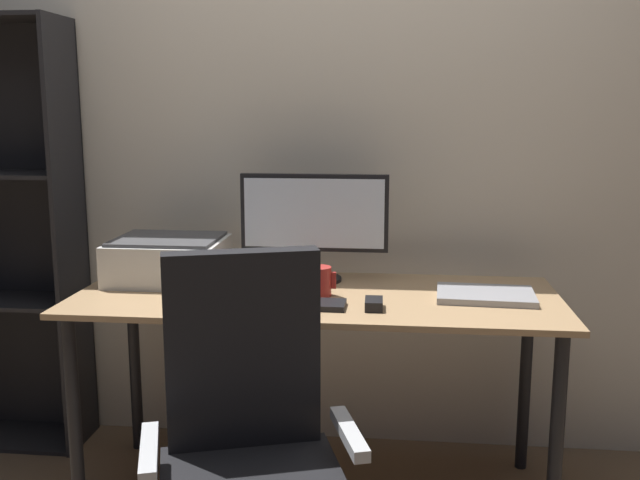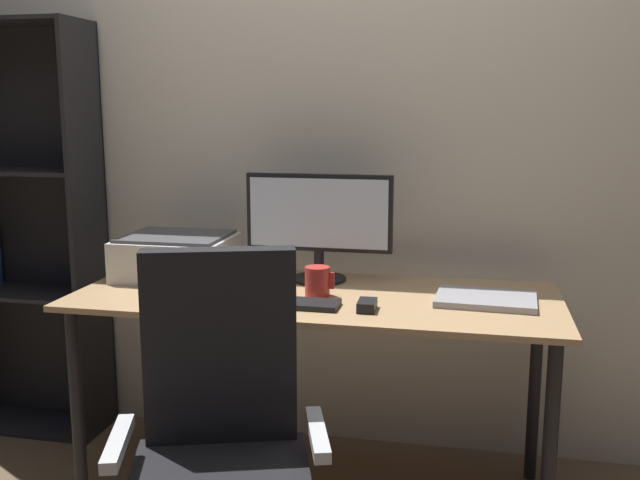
# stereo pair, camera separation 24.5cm
# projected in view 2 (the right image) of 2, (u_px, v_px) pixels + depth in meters

# --- Properties ---
(back_wall) EXTENTS (6.40, 0.10, 2.60)m
(back_wall) POSITION_uv_depth(u_px,v_px,m) (343.00, 125.00, 2.84)
(back_wall) COLOR beige
(back_wall) RESTS_ON ground
(desk) EXTENTS (1.65, 0.67, 0.74)m
(desk) POSITION_uv_depth(u_px,v_px,m) (315.00, 318.00, 2.47)
(desk) COLOR tan
(desk) RESTS_ON ground
(monitor) EXTENTS (0.54, 0.20, 0.39)m
(monitor) POSITION_uv_depth(u_px,v_px,m) (319.00, 220.00, 2.61)
(monitor) COLOR black
(monitor) RESTS_ON desk
(keyboard) EXTENTS (0.29, 0.11, 0.02)m
(keyboard) POSITION_uv_depth(u_px,v_px,m) (294.00, 303.00, 2.30)
(keyboard) COLOR black
(keyboard) RESTS_ON desk
(mouse) EXTENTS (0.06, 0.10, 0.03)m
(mouse) POSITION_uv_depth(u_px,v_px,m) (367.00, 305.00, 2.26)
(mouse) COLOR black
(mouse) RESTS_ON desk
(coffee_mug) EXTENTS (0.10, 0.08, 0.10)m
(coffee_mug) POSITION_uv_depth(u_px,v_px,m) (318.00, 281.00, 2.42)
(coffee_mug) COLOR #B72D28
(coffee_mug) RESTS_ON desk
(laptop) EXTENTS (0.33, 0.25, 0.02)m
(laptop) POSITION_uv_depth(u_px,v_px,m) (486.00, 299.00, 2.35)
(laptop) COLOR #99999E
(laptop) RESTS_ON desk
(printer) EXTENTS (0.40, 0.34, 0.16)m
(printer) POSITION_uv_depth(u_px,v_px,m) (177.00, 256.00, 2.69)
(printer) COLOR silver
(printer) RESTS_ON desk
(paper_sheet) EXTENTS (0.24, 0.32, 0.00)m
(paper_sheet) POSITION_uv_depth(u_px,v_px,m) (234.00, 303.00, 2.34)
(paper_sheet) COLOR white
(paper_sheet) RESTS_ON desk
(office_chair) EXTENTS (0.57, 0.57, 1.01)m
(office_chair) POSITION_uv_depth(u_px,v_px,m) (221.00, 473.00, 1.82)
(office_chair) COLOR #B7BABC
(office_chair) RESTS_ON ground
(bookshelf) EXTENTS (0.62, 0.28, 1.71)m
(bookshelf) POSITION_uv_depth(u_px,v_px,m) (26.00, 233.00, 3.03)
(bookshelf) COLOR black
(bookshelf) RESTS_ON ground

